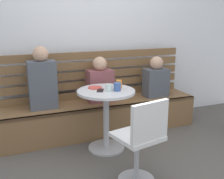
% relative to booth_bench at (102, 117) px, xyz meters
% --- Properties ---
extents(ground, '(8.00, 8.00, 0.00)m').
position_rel_booth_bench_xyz_m(ground, '(0.00, -1.20, -0.22)').
color(ground, '#514C47').
extents(back_wall, '(5.20, 0.10, 2.90)m').
position_rel_booth_bench_xyz_m(back_wall, '(0.00, 0.44, 1.23)').
color(back_wall, silver).
rests_on(back_wall, ground).
extents(booth_bench, '(2.70, 0.52, 0.44)m').
position_rel_booth_bench_xyz_m(booth_bench, '(0.00, 0.00, 0.00)').
color(booth_bench, brown).
rests_on(booth_bench, ground).
extents(booth_backrest, '(2.65, 0.04, 0.66)m').
position_rel_booth_bench_xyz_m(booth_backrest, '(0.00, 0.24, 0.56)').
color(booth_backrest, brown).
rests_on(booth_backrest, booth_bench).
extents(cafe_table, '(0.68, 0.68, 0.74)m').
position_rel_booth_bench_xyz_m(cafe_table, '(-0.12, -0.51, 0.30)').
color(cafe_table, '#ADADB2').
rests_on(cafe_table, ground).
extents(white_chair, '(0.47, 0.47, 0.85)m').
position_rel_booth_bench_xyz_m(white_chair, '(-0.08, -1.32, 0.24)').
color(white_chair, '#ADADB2').
rests_on(white_chair, ground).
extents(person_adult, '(0.34, 0.22, 0.79)m').
position_rel_booth_bench_xyz_m(person_adult, '(-0.77, 0.02, 0.57)').
color(person_adult, '#4C515B').
rests_on(person_adult, booth_bench).
extents(person_child_left, '(0.34, 0.22, 0.59)m').
position_rel_booth_bench_xyz_m(person_child_left, '(0.83, -0.03, 0.47)').
color(person_child_left, '#4C515B').
rests_on(person_child_left, booth_bench).
extents(person_child_middle, '(0.34, 0.22, 0.62)m').
position_rel_booth_bench_xyz_m(person_child_middle, '(-0.01, 0.04, 0.49)').
color(person_child_middle, brown).
rests_on(person_child_middle, booth_bench).
extents(cup_mug_blue, '(0.08, 0.08, 0.09)m').
position_rel_booth_bench_xyz_m(cup_mug_blue, '(-0.01, -0.58, 0.57)').
color(cup_mug_blue, '#3D5B9E').
rests_on(cup_mug_blue, cafe_table).
extents(cup_tumbler_orange, '(0.07, 0.07, 0.10)m').
position_rel_booth_bench_xyz_m(cup_tumbler_orange, '(0.05, -0.48, 0.57)').
color(cup_tumbler_orange, orange).
rests_on(cup_tumbler_orange, cafe_table).
extents(cup_glass_short, '(0.08, 0.08, 0.08)m').
position_rel_booth_bench_xyz_m(cup_glass_short, '(-0.10, -0.55, 0.56)').
color(cup_glass_short, silver).
rests_on(cup_glass_short, cafe_table).
extents(plate_small, '(0.17, 0.17, 0.01)m').
position_rel_booth_bench_xyz_m(plate_small, '(-0.21, -0.37, 0.52)').
color(plate_small, '#DB4C42').
rests_on(plate_small, cafe_table).
extents(phone_on_table, '(0.12, 0.16, 0.01)m').
position_rel_booth_bench_xyz_m(phone_on_table, '(-0.20, -0.51, 0.52)').
color(phone_on_table, black).
rests_on(phone_on_table, cafe_table).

